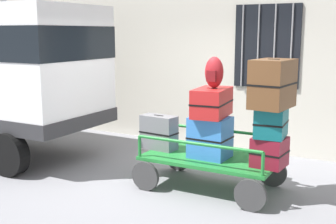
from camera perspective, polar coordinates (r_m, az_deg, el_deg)
name	(u,v)px	position (r m, az deg, el deg)	size (l,w,h in m)	color
ground_plane	(179,182)	(6.73, 1.49, -9.13)	(40.00, 40.00, 0.00)	gray
building_wall	(237,19)	(8.53, 9.04, 11.95)	(12.00, 0.38, 5.00)	beige
luggage_cart	(210,163)	(6.38, 5.51, -6.73)	(1.99, 1.10, 0.48)	#1E722D
cart_railing	(210,139)	(6.28, 5.57, -3.57)	(1.87, 0.96, 0.32)	#1E722D
suitcase_left_bottom	(159,132)	(6.69, -1.19, -2.67)	(0.59, 0.33, 0.53)	slate
suitcase_midleft_bottom	(210,137)	(6.26, 5.54, -3.32)	(0.57, 0.48, 0.59)	#3372C6
suitcase_midleft_middle	(212,102)	(6.20, 5.76, 1.27)	(0.50, 0.77, 0.41)	#B21E1E
suitcase_center_bottom	(270,152)	(6.00, 13.18, -5.11)	(0.46, 0.46, 0.40)	maroon
suitcase_center_middle	(271,122)	(5.93, 13.39, -1.34)	(0.42, 0.52, 0.40)	#0F5960
suitcase_center_top	(273,84)	(5.84, 13.58, 3.63)	(0.51, 0.71, 0.64)	brown
backpack	(214,73)	(6.14, 6.06, 5.17)	(0.27, 0.22, 0.44)	maroon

